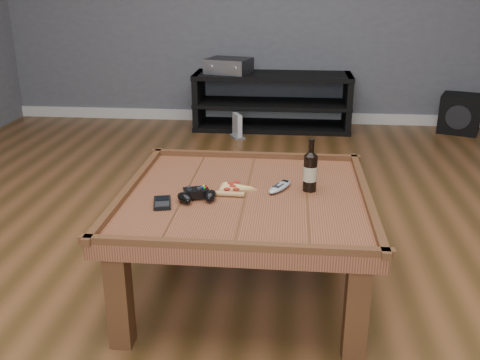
# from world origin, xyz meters

# --- Properties ---
(ground) EXTENTS (6.00, 6.00, 0.00)m
(ground) POSITION_xyz_m (0.00, 0.00, 0.00)
(ground) COLOR #472E14
(ground) RESTS_ON ground
(baseboard) EXTENTS (5.00, 0.02, 0.10)m
(baseboard) POSITION_xyz_m (0.00, 2.99, 0.05)
(baseboard) COLOR silver
(baseboard) RESTS_ON ground
(coffee_table) EXTENTS (1.03, 1.03, 0.48)m
(coffee_table) POSITION_xyz_m (0.00, 0.00, 0.39)
(coffee_table) COLOR #532817
(coffee_table) RESTS_ON ground
(media_console) EXTENTS (1.40, 0.45, 0.50)m
(media_console) POSITION_xyz_m (0.00, 2.75, 0.25)
(media_console) COLOR black
(media_console) RESTS_ON ground
(beer_bottle) EXTENTS (0.06, 0.06, 0.22)m
(beer_bottle) POSITION_xyz_m (0.26, 0.06, 0.54)
(beer_bottle) COLOR black
(beer_bottle) RESTS_ON coffee_table
(game_controller) EXTENTS (0.17, 0.14, 0.05)m
(game_controller) POSITION_xyz_m (-0.19, -0.09, 0.47)
(game_controller) COLOR black
(game_controller) RESTS_ON coffee_table
(pizza_slice) EXTENTS (0.13, 0.21, 0.02)m
(pizza_slice) POSITION_xyz_m (-0.06, 0.03, 0.46)
(pizza_slice) COLOR tan
(pizza_slice) RESTS_ON coffee_table
(smartphone) EXTENTS (0.09, 0.13, 0.02)m
(smartphone) POSITION_xyz_m (-0.31, -0.14, 0.46)
(smartphone) COLOR black
(smartphone) RESTS_ON coffee_table
(remote_control) EXTENTS (0.12, 0.17, 0.02)m
(remote_control) POSITION_xyz_m (0.14, 0.06, 0.46)
(remote_control) COLOR #91989E
(remote_control) RESTS_ON coffee_table
(av_receiver) EXTENTS (0.44, 0.39, 0.13)m
(av_receiver) POSITION_xyz_m (-0.39, 2.75, 0.56)
(av_receiver) COLOR black
(av_receiver) RESTS_ON media_console
(subwoofer) EXTENTS (0.43, 0.43, 0.33)m
(subwoofer) POSITION_xyz_m (1.67, 2.80, 0.17)
(subwoofer) COLOR black
(subwoofer) RESTS_ON ground
(game_console) EXTENTS (0.15, 0.19, 0.21)m
(game_console) POSITION_xyz_m (-0.28, 2.42, 0.09)
(game_console) COLOR slate
(game_console) RESTS_ON ground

